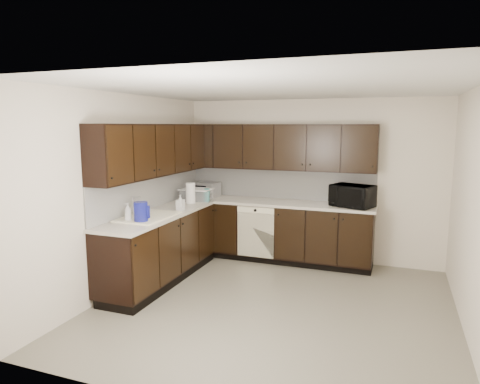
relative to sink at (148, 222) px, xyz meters
name	(u,v)px	position (x,y,z in m)	size (l,w,h in m)	color
floor	(274,306)	(1.68, 0.01, -0.88)	(4.00, 4.00, 0.00)	gray
ceiling	(277,88)	(1.68, 0.01, 1.62)	(4.00, 4.00, 0.00)	white
wall_back	(310,180)	(1.68, 2.01, 0.37)	(4.00, 0.02, 2.50)	silver
wall_left	(126,192)	(-0.32, 0.01, 0.37)	(0.02, 4.00, 2.50)	silver
wall_right	(475,214)	(3.68, 0.01, 0.37)	(0.02, 4.00, 2.50)	silver
wall_front	(198,249)	(1.68, -1.99, 0.37)	(4.00, 0.02, 2.50)	silver
lower_cabinets	(230,241)	(0.67, 1.12, -0.47)	(3.00, 2.80, 0.90)	black
countertop	(229,207)	(0.67, 1.12, 0.04)	(3.03, 2.83, 0.04)	beige
backsplash	(221,187)	(0.46, 1.33, 0.30)	(3.00, 2.80, 0.48)	silver
upper_cabinets	(225,148)	(0.58, 1.22, 0.89)	(3.00, 2.80, 0.70)	black
dishwasher	(256,229)	(0.98, 1.42, -0.33)	(0.58, 0.04, 0.78)	#F2EAC6
sink	(148,222)	(0.00, 0.00, 0.00)	(0.54, 0.82, 0.42)	#F2EAC6
microwave	(352,196)	(2.36, 1.66, 0.22)	(0.57, 0.39, 0.32)	black
soap_bottle_a	(180,202)	(0.16, 0.58, 0.17)	(0.10, 0.10, 0.21)	gray
soap_bottle_b	(128,212)	(-0.10, -0.27, 0.17)	(0.09, 0.09, 0.23)	gray
toaster_oven	(207,189)	(0.02, 1.77, 0.18)	(0.38, 0.28, 0.24)	silver
storage_bin	(197,195)	(0.02, 1.36, 0.15)	(0.46, 0.34, 0.18)	silver
blue_pitcher	(141,212)	(0.09, -0.27, 0.19)	(0.17, 0.17, 0.25)	#101595
teal_tumbler	(207,195)	(0.20, 1.36, 0.16)	(0.09, 0.09, 0.19)	#0B8380
paper_towel_roll	(191,193)	(0.05, 1.11, 0.21)	(0.14, 0.14, 0.31)	white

